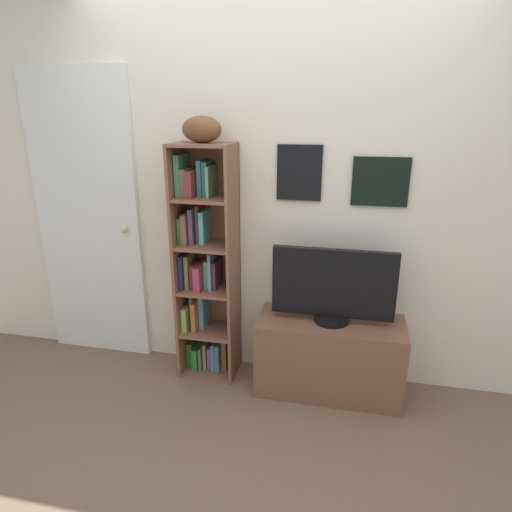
{
  "coord_description": "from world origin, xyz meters",
  "views": [
    {
      "loc": [
        0.47,
        -1.65,
        1.79
      ],
      "look_at": [
        -0.07,
        0.85,
        0.93
      ],
      "focal_mm": 30.66,
      "sensor_mm": 36.0,
      "label": 1
    }
  ],
  "objects_px": {
    "television": "(333,287)",
    "tv_stand": "(329,356)",
    "bookshelf": "(204,269)",
    "door": "(88,221)",
    "football": "(202,129)"
  },
  "relations": [
    {
      "from": "door",
      "to": "television",
      "type": "bearing_deg",
      "value": -5.72
    },
    {
      "from": "bookshelf",
      "to": "door",
      "type": "distance_m",
      "value": 0.94
    },
    {
      "from": "television",
      "to": "tv_stand",
      "type": "bearing_deg",
      "value": -90.0
    },
    {
      "from": "bookshelf",
      "to": "football",
      "type": "bearing_deg",
      "value": -46.16
    },
    {
      "from": "football",
      "to": "tv_stand",
      "type": "bearing_deg",
      "value": -3.73
    },
    {
      "from": "bookshelf",
      "to": "television",
      "type": "height_order",
      "value": "bookshelf"
    },
    {
      "from": "bookshelf",
      "to": "television",
      "type": "relative_size",
      "value": 2.1
    },
    {
      "from": "tv_stand",
      "to": "television",
      "type": "bearing_deg",
      "value": 90.0
    },
    {
      "from": "bookshelf",
      "to": "football",
      "type": "xyz_separation_m",
      "value": [
        0.03,
        -0.03,
        0.91
      ]
    },
    {
      "from": "bookshelf",
      "to": "tv_stand",
      "type": "distance_m",
      "value": 1.01
    },
    {
      "from": "bookshelf",
      "to": "tv_stand",
      "type": "xyz_separation_m",
      "value": [
        0.87,
        -0.09,
        -0.51
      ]
    },
    {
      "from": "bookshelf",
      "to": "tv_stand",
      "type": "height_order",
      "value": "bookshelf"
    },
    {
      "from": "bookshelf",
      "to": "television",
      "type": "bearing_deg",
      "value": -5.57
    },
    {
      "from": "football",
      "to": "television",
      "type": "relative_size",
      "value": 0.35
    },
    {
      "from": "bookshelf",
      "to": "door",
      "type": "xyz_separation_m",
      "value": [
        -0.89,
        0.09,
        0.27
      ]
    }
  ]
}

